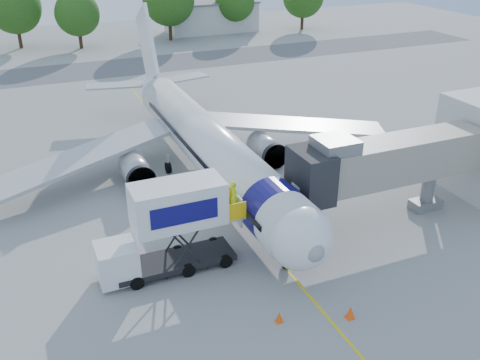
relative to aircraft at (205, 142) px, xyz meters
name	(u,v)px	position (x,y,z in m)	size (l,w,h in m)	color
ground	(225,198)	(0.00, -4.12, -2.95)	(160.00, 160.00, 0.00)	gray
guidance_line	(225,198)	(0.00, -4.12, -2.94)	(0.15, 70.00, 0.01)	yellow
taxiway_strip	(113,68)	(0.00, 37.88, -2.94)	(120.00, 10.00, 0.01)	#59595B
aircraft	(205,142)	(0.00, 0.00, 0.00)	(34.17, 37.73, 11.35)	white
jet_bridge	(379,163)	(7.99, -11.12, 1.39)	(13.90, 3.20, 6.60)	#A8A090
catering_hiloader	(168,229)	(-6.26, -11.12, -0.19)	(8.51, 2.44, 5.50)	black
ground_tug	(422,303)	(4.49, -20.14, -2.14)	(4.17, 2.76, 1.54)	white
safety_cone_a	(350,312)	(1.03, -18.87, -2.59)	(0.47, 0.47, 0.75)	#FF500D
safety_cone_b	(279,317)	(-2.46, -17.69, -2.65)	(0.39, 0.39, 0.63)	#FF500D
outbuilding_right	(211,17)	(22.00, 57.88, -0.29)	(16.40, 7.40, 5.30)	beige
tree_c	(14,7)	(-11.04, 56.53, 3.35)	(8.13, 8.13, 10.37)	#382314
tree_d	(77,14)	(-2.17, 52.67, 2.39)	(6.91, 6.91, 8.80)	#382314
tree_f	(235,1)	(25.55, 55.20, 2.52)	(7.07, 7.07, 9.02)	#382314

